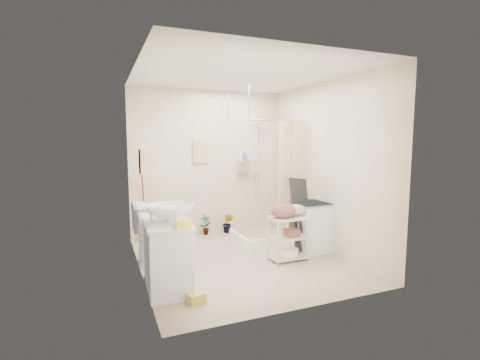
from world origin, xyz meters
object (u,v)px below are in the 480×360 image
object	(u,v)px
washing_machine	(310,227)
laundry_rack	(289,234)
toilet	(163,231)
vanity	(167,255)

from	to	relation	value
washing_machine	laundry_rack	xyz separation A→B (m)	(-0.52, -0.25, 0.00)
toilet	washing_machine	xyz separation A→B (m)	(2.18, -0.41, -0.05)
laundry_rack	toilet	bearing A→B (deg)	157.53
vanity	laundry_rack	xyz separation A→B (m)	(1.78, 0.30, -0.02)
toilet	washing_machine	world-z (taller)	toilet
laundry_rack	washing_machine	bearing A→B (deg)	24.78
vanity	toilet	size ratio (longest dim) A/B	1.06
toilet	washing_machine	bearing A→B (deg)	-99.39
vanity	washing_machine	bearing A→B (deg)	16.01
washing_machine	vanity	bearing A→B (deg)	-169.41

